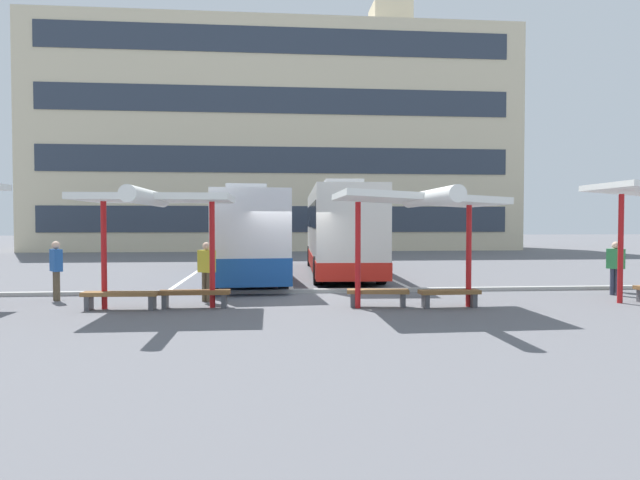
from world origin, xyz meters
name	(u,v)px	position (x,y,z in m)	size (l,w,h in m)	color
ground_plane	(293,294)	(0.00, 0.00, 0.00)	(160.00, 160.00, 0.00)	slate
terminal_building	(278,142)	(0.04, 29.81, 8.87)	(38.01, 10.26, 20.46)	beige
coach_bus_0	(244,236)	(-1.73, 5.55, 1.63)	(3.40, 12.54, 3.56)	silver
coach_bus_1	(340,231)	(2.26, 6.49, 1.82)	(2.97, 11.71, 3.83)	silver
lane_stripe_0	(194,274)	(-3.92, 6.99, 0.00)	(0.16, 14.00, 0.01)	white
lane_stripe_1	(286,273)	(0.00, 6.99, 0.00)	(0.16, 14.00, 0.01)	white
lane_stripe_2	(376,272)	(3.92, 6.99, 0.00)	(0.16, 14.00, 0.01)	white
waiting_shelter_1	(156,201)	(-3.50, -2.85, 2.70)	(3.68, 4.43, 2.93)	red
bench_2	(121,296)	(-4.40, -2.75, 0.34)	(1.88, 0.52, 0.45)	brown
bench_3	(195,295)	(-2.60, -2.63, 0.34)	(1.78, 0.44, 0.45)	brown
waiting_shelter_2	(417,201)	(2.96, -3.29, 2.70)	(3.89, 4.83, 2.95)	red
bench_4	(378,294)	(2.06, -2.85, 0.33)	(1.62, 0.63, 0.45)	brown
bench_5	(449,295)	(3.86, -3.13, 0.33)	(1.56, 0.47, 0.45)	brown
platform_kerb	(293,291)	(0.00, 0.12, 0.06)	(44.00, 0.24, 0.12)	#ADADA8
waiting_passenger_0	(615,264)	(10.06, -0.47, 0.87)	(0.47, 0.47, 1.54)	brown
waiting_passenger_1	(616,265)	(9.56, -1.26, 0.92)	(0.43, 0.51, 1.60)	#33384C
waiting_passenger_2	(207,268)	(-2.42, -1.52, 0.94)	(0.51, 0.45, 1.63)	brown
waiting_passenger_3	(56,266)	(-6.60, -0.93, 0.95)	(0.46, 0.52, 1.65)	brown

